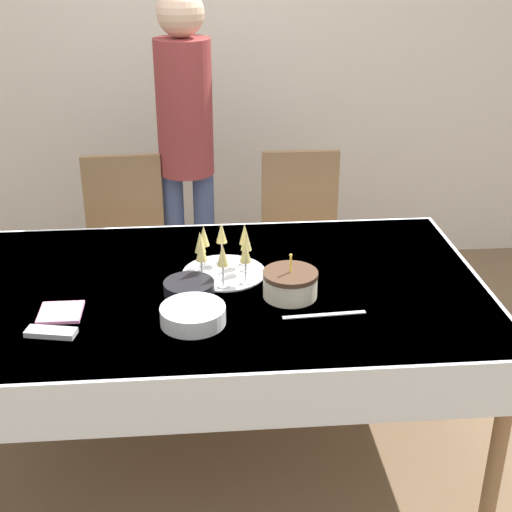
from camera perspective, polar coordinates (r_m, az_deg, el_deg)
name	(u,v)px	position (r m, az deg, el deg)	size (l,w,h in m)	color
ground_plane	(224,441)	(3.16, -2.59, -14.54)	(12.00, 12.00, 0.00)	brown
wall_back	(206,48)	(4.36, -4.04, 16.23)	(8.00, 0.05, 2.70)	silver
dining_table	(221,307)	(2.79, -2.85, -4.13)	(2.04, 1.23, 0.75)	white
dining_chair_far_left	(125,243)	(3.70, -10.42, 1.00)	(0.43, 0.43, 0.96)	olive
dining_chair_far_right	(301,237)	(3.71, 3.65, 1.49)	(0.43, 0.43, 0.96)	olive
birthday_cake	(290,284)	(2.64, 2.75, -2.25)	(0.20, 0.20, 0.17)	beige
champagne_tray	(224,253)	(2.79, -2.61, 0.21)	(0.33, 0.33, 0.18)	silver
plate_stack_main	(193,315)	(2.48, -5.07, -4.73)	(0.23, 0.23, 0.06)	white
plate_stack_dessert	(189,288)	(2.67, -5.38, -2.55)	(0.19, 0.19, 0.05)	black
cake_knife	(324,315)	(2.54, 5.48, -4.71)	(0.30, 0.04, 0.00)	silver
fork_pile	(51,332)	(2.51, -16.08, -5.90)	(0.18, 0.09, 0.02)	silver
napkin_pile	(61,312)	(2.63, -15.36, -4.37)	(0.15, 0.15, 0.01)	pink
person_standing	(185,131)	(3.66, -5.67, 9.89)	(0.28, 0.28, 1.75)	#3F4C72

